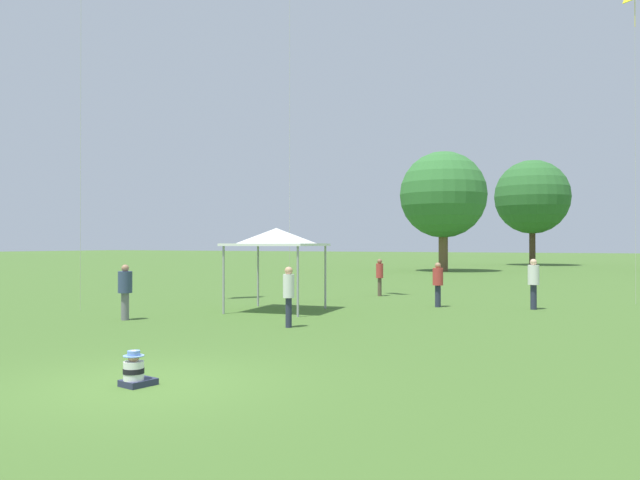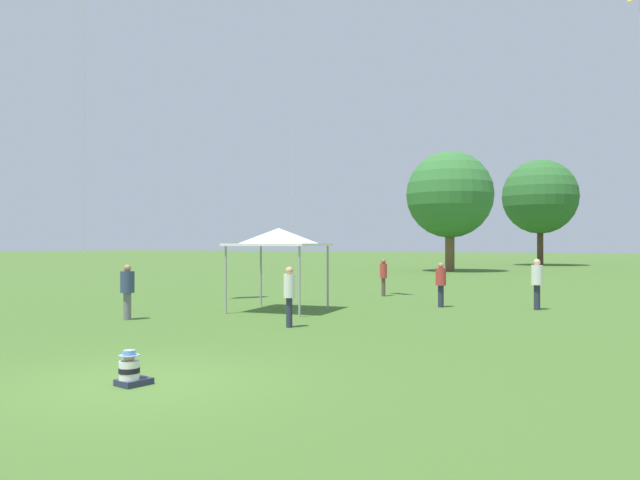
{
  "view_description": "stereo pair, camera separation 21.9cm",
  "coord_description": "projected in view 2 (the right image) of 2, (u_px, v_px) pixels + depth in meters",
  "views": [
    {
      "loc": [
        6.82,
        -7.49,
        2.2
      ],
      "look_at": [
        -0.01,
        6.11,
        2.29
      ],
      "focal_mm": 35.0,
      "sensor_mm": 36.0,
      "label": 1
    },
    {
      "loc": [
        7.02,
        -7.39,
        2.2
      ],
      "look_at": [
        -0.01,
        6.11,
        2.29
      ],
      "focal_mm": 35.0,
      "sensor_mm": 36.0,
      "label": 2
    }
  ],
  "objects": [
    {
      "name": "ground_plane",
      "position": [
        141.0,
        384.0,
        9.78
      ],
      "size": [
        300.0,
        300.0,
        0.0
      ],
      "primitive_type": "plane",
      "color": "#426628"
    },
    {
      "name": "kite_1",
      "position": [
        640.0,
        8.0,
        22.38
      ],
      "size": [
        0.83,
        0.75,
        11.63
      ],
      "rotation": [
        0.0,
        0.0,
        4.86
      ],
      "color": "yellow",
      "rests_on": "ground"
    },
    {
      "name": "person_standing_7",
      "position": [
        127.0,
        287.0,
        17.99
      ],
      "size": [
        0.52,
        0.52,
        1.6
      ],
      "rotation": [
        0.0,
        0.0,
        3.51
      ],
      "color": "slate",
      "rests_on": "ground"
    },
    {
      "name": "person_standing_5",
      "position": [
        383.0,
        274.0,
        26.06
      ],
      "size": [
        0.42,
        0.42,
        1.56
      ],
      "rotation": [
        0.0,
        0.0,
        5.47
      ],
      "color": "brown",
      "rests_on": "ground"
    },
    {
      "name": "distant_tree_0",
      "position": [
        540.0,
        197.0,
        62.9
      ],
      "size": [
        7.49,
        7.49,
        10.69
      ],
      "color": "#473323",
      "rests_on": "ground"
    },
    {
      "name": "person_standing_6",
      "position": [
        289.0,
        291.0,
        16.34
      ],
      "size": [
        0.38,
        0.38,
        1.59
      ],
      "rotation": [
        0.0,
        0.0,
        3.48
      ],
      "color": "#282D42",
      "rests_on": "ground"
    },
    {
      "name": "person_standing_0",
      "position": [
        537.0,
        280.0,
        20.68
      ],
      "size": [
        0.48,
        0.48,
        1.69
      ],
      "rotation": [
        0.0,
        0.0,
        1.2
      ],
      "color": "#282D42",
      "rests_on": "ground"
    },
    {
      "name": "person_standing_3",
      "position": [
        441.0,
        281.0,
        21.52
      ],
      "size": [
        0.42,
        0.42,
        1.55
      ],
      "rotation": [
        0.0,
        0.0,
        4.9
      ],
      "color": "#282D42",
      "rests_on": "ground"
    },
    {
      "name": "seated_toddler",
      "position": [
        131.0,
        371.0,
        9.64
      ],
      "size": [
        0.47,
        0.55,
        0.56
      ],
      "rotation": [
        0.0,
        0.0,
        -0.19
      ],
      "color": "#282D47",
      "rests_on": "ground"
    },
    {
      "name": "canopy_tent",
      "position": [
        279.0,
        238.0,
        20.27
      ],
      "size": [
        3.1,
        3.1,
        2.71
      ],
      "rotation": [
        0.0,
        0.0,
        0.12
      ],
      "color": "white",
      "rests_on": "ground"
    },
    {
      "name": "distant_tree_1",
      "position": [
        450.0,
        195.0,
        49.42
      ],
      "size": [
        6.88,
        6.88,
        9.54
      ],
      "color": "brown",
      "rests_on": "ground"
    }
  ]
}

